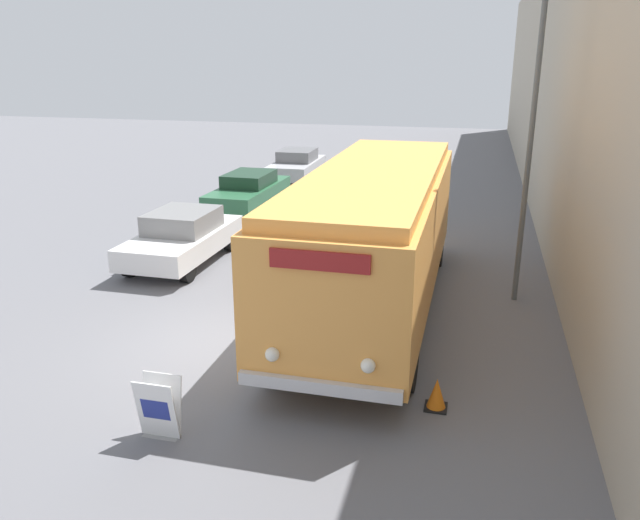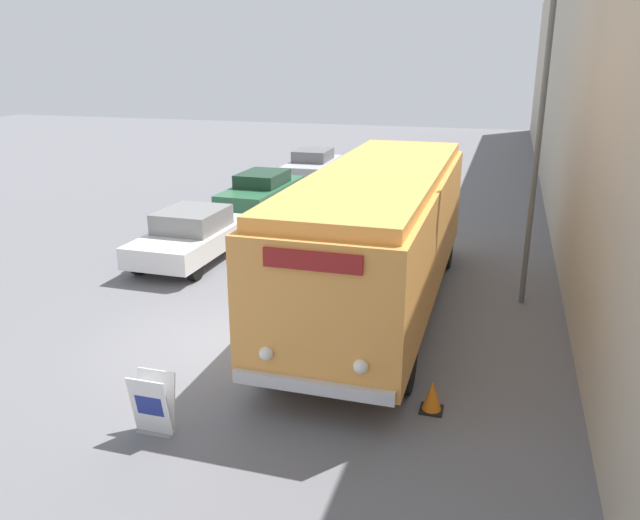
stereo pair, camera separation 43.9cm
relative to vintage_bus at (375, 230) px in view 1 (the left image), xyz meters
The scene contains 9 objects.
ground_plane 3.97m from the vintage_bus, 135.49° to the right, with size 80.00×80.00×0.00m, color slate.
building_wall_right 8.98m from the vintage_bus, 61.21° to the left, with size 0.30×60.00×8.89m.
vintage_bus is the anchor object (origin of this frame).
sign_board 6.17m from the vintage_bus, 111.30° to the right, with size 0.62×0.36×0.95m.
streetlamp 4.49m from the vintage_bus, 23.47° to the left, with size 0.36×0.36×7.54m.
parked_car_near 5.94m from the vintage_bus, 160.53° to the left, with size 1.88×4.15×1.41m.
parked_car_mid 9.92m from the vintage_bus, 126.44° to the left, with size 1.77×4.50×1.38m.
parked_car_far 14.88m from the vintage_bus, 112.75° to the left, with size 1.80×4.13×1.40m.
traffic_cone 4.47m from the vintage_bus, 66.41° to the right, with size 0.36×0.36×0.52m.
Camera 1 is at (4.56, -10.23, 5.33)m, focal length 35.00 mm.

